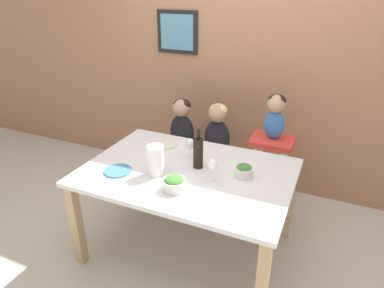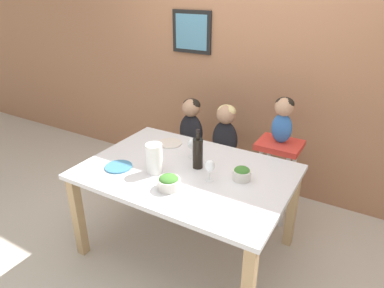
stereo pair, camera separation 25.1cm
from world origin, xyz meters
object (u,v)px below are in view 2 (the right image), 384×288
Objects in this scene: person_child_center at (225,129)px; wine_glass_far at (192,144)px; paper_towel_roll at (154,158)px; person_baby_right at (283,115)px; chair_right_highchair at (278,160)px; wine_bottle at (198,152)px; person_child_left at (191,122)px; dinner_plate_back_left at (170,143)px; salad_bowl_large at (169,182)px; salad_bowl_small at (242,173)px; chair_far_left at (191,156)px; dinner_plate_front_left at (119,167)px; wine_glass_near at (210,166)px; chair_far_center at (224,165)px.

wine_glass_far is at bearing -91.63° from person_child_center.
person_child_center is 2.37× the size of paper_towel_roll.
person_baby_right is at bearing 0.06° from person_child_center.
chair_right_highchair is at bearing -90.00° from person_baby_right.
person_child_center is 0.72m from wine_bottle.
person_child_left reaches higher than paper_towel_roll.
paper_towel_roll is 1.08× the size of dinner_plate_back_left.
person_baby_right is at bearing 54.86° from paper_towel_roll.
dinner_plate_back_left is at bearing 123.04° from salad_bowl_large.
salad_bowl_small is at bearing -94.86° from person_baby_right.
chair_far_left is 0.91× the size of person_child_center.
dinner_plate_back_left is at bearing 157.95° from wine_glass_far.
wine_glass_near is at bearing 14.96° from dinner_plate_front_left.
chair_right_highchair reaches higher than chair_far_center.
wine_glass_far is at bearing 47.32° from dinner_plate_front_left.
paper_towel_roll is at bearing -69.27° from dinner_plate_back_left.
person_child_center is 3.27× the size of wine_glass_near.
salad_bowl_large is at bearing -129.28° from wine_glass_near.
dinner_plate_back_left reaches higher than chair_far_center.
wine_glass_far is at bearing 138.94° from wine_glass_near.
dinner_plate_back_left reaches higher than chair_far_left.
person_baby_right reaches higher than dinner_plate_front_left.
dinner_plate_front_left and dinner_plate_back_left have the same top height.
person_child_center is 0.93m from paper_towel_roll.
dinner_plate_front_left is (-0.92, -1.01, -0.26)m from person_baby_right.
chair_far_left and chair_far_center have the same top height.
wine_glass_far is at bearing -22.05° from dinner_plate_back_left.
dinner_plate_front_left is (-0.86, -0.31, -0.04)m from salad_bowl_small.
salad_bowl_large and salad_bowl_small have the same top height.
dinner_plate_back_left is (-0.17, 0.46, -0.10)m from paper_towel_roll.
chair_right_highchair is 3.69× the size of dinner_plate_back_left.
wine_glass_near reaches higher than chair_far_left.
person_child_center is at bearing 0.00° from person_child_left.
chair_far_center is 0.91× the size of person_child_center.
paper_towel_roll is 0.26m from salad_bowl_large.
person_child_center is 0.84m from salad_bowl_small.
wine_bottle is at bearing 142.99° from wine_glass_near.
chair_far_center is 1.20× the size of person_baby_right.
person_baby_right is at bearing 90.00° from chair_right_highchair.
wine_bottle reaches higher than person_child_center.
chair_far_left is 0.90m from chair_right_highchair.
wine_glass_far is at bearing 134.16° from wine_bottle.
chair_far_center is 0.92m from salad_bowl_small.
chair_right_highchair is (0.88, -0.00, 0.19)m from chair_far_left.
person_child_center is 0.57m from person_baby_right.
wine_bottle is (0.47, -0.70, 0.09)m from person_child_left.
paper_towel_roll is at bearing -125.20° from chair_right_highchair.
salad_bowl_small reaches higher than chair_right_highchair.
person_child_left is at bearing 180.00° from person_child_center.
wine_glass_near reaches higher than dinner_plate_front_left.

